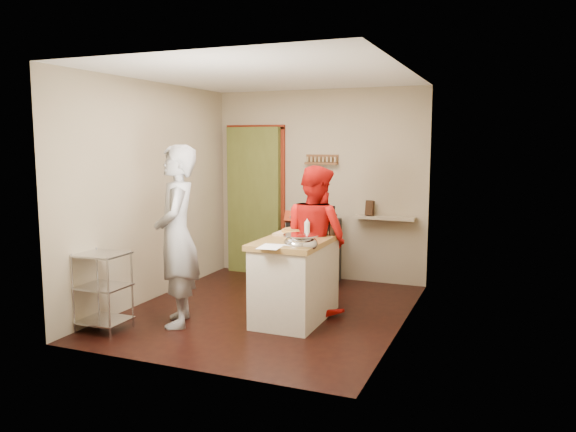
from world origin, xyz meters
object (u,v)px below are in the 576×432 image
object	(u,v)px
person_stripe	(177,236)
person_red	(316,239)
island	(296,276)
stove	(314,250)
wire_shelving	(103,287)

from	to	relation	value
person_stripe	person_red	size ratio (longest dim) A/B	1.14
person_red	island	bearing A→B (deg)	103.80
stove	person_stripe	world-z (taller)	person_stripe
stove	wire_shelving	xyz separation A→B (m)	(-1.33, -2.62, -0.01)
wire_shelving	person_stripe	xyz separation A→B (m)	(0.60, 0.44, 0.49)
stove	wire_shelving	distance (m)	2.94
person_stripe	person_red	world-z (taller)	person_stripe
wire_shelving	person_stripe	distance (m)	0.89
wire_shelving	island	size ratio (longest dim) A/B	0.63
island	person_stripe	world-z (taller)	person_stripe
wire_shelving	stove	bearing A→B (deg)	63.15
wire_shelving	person_red	distance (m)	2.31
person_red	person_stripe	bearing A→B (deg)	67.42
island	person_stripe	distance (m)	1.33
stove	person_stripe	xyz separation A→B (m)	(-0.73, -2.18, 0.48)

